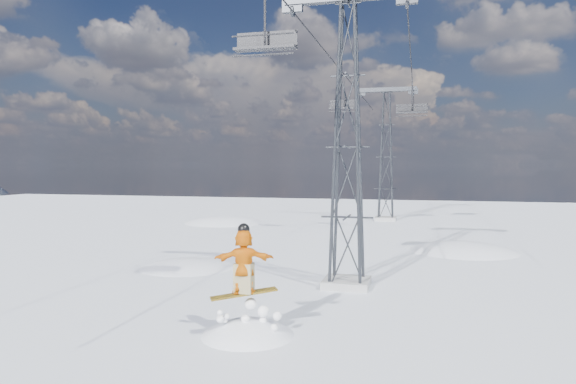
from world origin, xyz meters
name	(u,v)px	position (x,y,z in m)	size (l,w,h in m)	color
ground	(271,359)	(0.00, 0.00, 0.00)	(120.00, 120.00, 0.00)	white
snow_terrain	(291,376)	(-4.77, 21.24, -9.59)	(39.00, 37.00, 22.00)	white
lift_tower_near	(347,148)	(0.80, 8.00, 5.47)	(5.20, 1.80, 11.43)	#999999
lift_tower_far	(386,157)	(0.80, 33.00, 5.47)	(5.20, 1.80, 11.43)	#999999
haul_cables	(374,64)	(0.80, 19.50, 10.85)	(4.46, 51.00, 0.06)	black
lift_chair_near	(266,42)	(-1.40, 4.28, 8.80)	(2.06, 0.59, 2.56)	black
lift_chair_mid	(412,109)	(3.00, 25.26, 8.71)	(2.15, 0.62, 2.67)	black
lift_chair_far	(344,105)	(-1.40, 22.65, 8.84)	(2.03, 0.58, 2.51)	black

